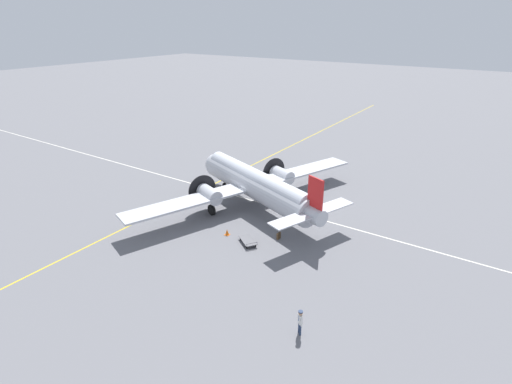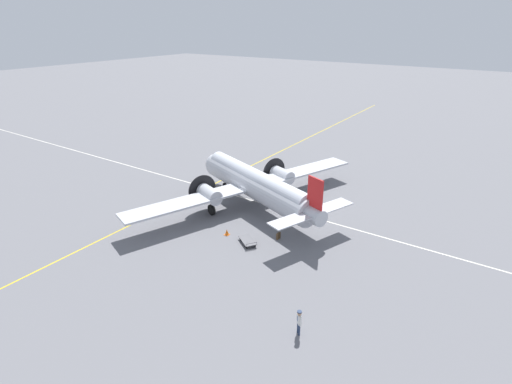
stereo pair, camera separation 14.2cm
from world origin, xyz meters
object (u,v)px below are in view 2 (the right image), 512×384
object	(u,v)px
airliner_main	(254,183)
suitcase_near_door	(278,236)
crew_foreground	(299,320)
baggage_cart	(248,241)
traffic_cone	(227,232)

from	to	relation	value
airliner_main	suitcase_near_door	bearing A→B (deg)	162.68
crew_foreground	baggage_cart	xyz separation A→B (m)	(-7.16, -8.86, -0.81)
airliner_main	crew_foreground	distance (m)	18.78
crew_foreground	airliner_main	bearing A→B (deg)	-5.08
airliner_main	suitcase_near_door	size ratio (longest dim) A/B	42.56
crew_foreground	traffic_cone	world-z (taller)	crew_foreground
crew_foreground	suitcase_near_door	world-z (taller)	crew_foreground
airliner_main	crew_foreground	size ratio (longest dim) A/B	15.06
crew_foreground	baggage_cart	world-z (taller)	crew_foreground
airliner_main	crew_foreground	bearing A→B (deg)	153.33
suitcase_near_door	traffic_cone	xyz separation A→B (m)	(1.99, -4.22, -0.03)
crew_foreground	traffic_cone	xyz separation A→B (m)	(-7.34, -11.27, -0.83)
airliner_main	traffic_cone	xyz separation A→B (m)	(6.39, 1.44, -2.31)
crew_foreground	baggage_cart	bearing A→B (deg)	3.19
crew_foreground	traffic_cone	distance (m)	13.48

